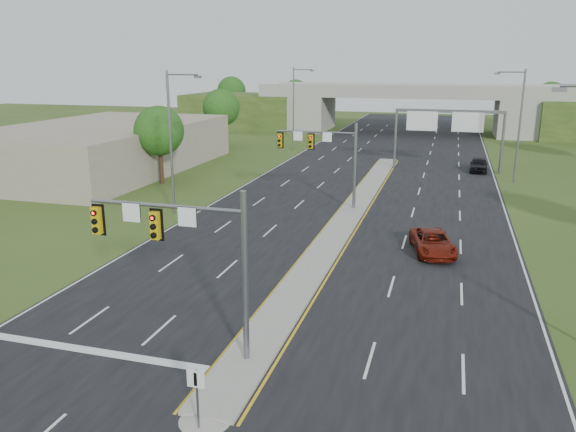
# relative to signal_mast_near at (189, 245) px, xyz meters

# --- Properties ---
(ground) EXTENTS (240.00, 240.00, 0.00)m
(ground) POSITION_rel_signal_mast_near_xyz_m (2.26, 0.07, -4.73)
(ground) COLOR #2F481A
(ground) RESTS_ON ground
(road) EXTENTS (24.00, 160.00, 0.02)m
(road) POSITION_rel_signal_mast_near_xyz_m (2.26, 35.07, -4.72)
(road) COLOR black
(road) RESTS_ON ground
(median) EXTENTS (2.00, 54.00, 0.16)m
(median) POSITION_rel_signal_mast_near_xyz_m (2.26, 23.07, -4.63)
(median) COLOR gray
(median) RESTS_ON road
(median_nose) EXTENTS (2.00, 2.00, 0.16)m
(median_nose) POSITION_rel_signal_mast_near_xyz_m (2.26, -3.93, -4.63)
(median_nose) COLOR gray
(median_nose) RESTS_ON road
(lane_markings) EXTENTS (23.72, 160.00, 0.01)m
(lane_markings) POSITION_rel_signal_mast_near_xyz_m (1.66, 28.99, -4.70)
(lane_markings) COLOR gold
(lane_markings) RESTS_ON road
(signal_mast_near) EXTENTS (6.62, 0.60, 7.00)m
(signal_mast_near) POSITION_rel_signal_mast_near_xyz_m (0.00, 0.00, 0.00)
(signal_mast_near) COLOR slate
(signal_mast_near) RESTS_ON ground
(signal_mast_far) EXTENTS (6.62, 0.60, 7.00)m
(signal_mast_far) POSITION_rel_signal_mast_near_xyz_m (0.00, 25.00, 0.00)
(signal_mast_far) COLOR slate
(signal_mast_far) RESTS_ON ground
(keep_right_sign) EXTENTS (0.60, 0.13, 2.20)m
(keep_right_sign) POSITION_rel_signal_mast_near_xyz_m (2.26, -4.45, -3.21)
(keep_right_sign) COLOR slate
(keep_right_sign) RESTS_ON ground
(sign_gantry) EXTENTS (11.58, 0.44, 6.67)m
(sign_gantry) POSITION_rel_signal_mast_near_xyz_m (8.95, 44.99, 0.51)
(sign_gantry) COLOR slate
(sign_gantry) RESTS_ON ground
(overpass) EXTENTS (80.00, 14.00, 8.10)m
(overpass) POSITION_rel_signal_mast_near_xyz_m (2.26, 80.07, -1.17)
(overpass) COLOR gray
(overpass) RESTS_ON ground
(lightpole_l_mid) EXTENTS (2.85, 0.25, 11.00)m
(lightpole_l_mid) POSITION_rel_signal_mast_near_xyz_m (-11.03, 20.07, 1.38)
(lightpole_l_mid) COLOR slate
(lightpole_l_mid) RESTS_ON ground
(lightpole_l_far) EXTENTS (2.85, 0.25, 11.00)m
(lightpole_l_far) POSITION_rel_signal_mast_near_xyz_m (-11.03, 55.07, 1.38)
(lightpole_l_far) COLOR slate
(lightpole_l_far) RESTS_ON ground
(lightpole_r_far) EXTENTS (2.85, 0.25, 11.00)m
(lightpole_r_far) POSITION_rel_signal_mast_near_xyz_m (15.56, 40.07, 1.38)
(lightpole_r_far) COLOR slate
(lightpole_r_far) RESTS_ON ground
(tree_l_near) EXTENTS (4.80, 4.80, 7.60)m
(tree_l_near) POSITION_rel_signal_mast_near_xyz_m (-17.74, 30.07, 0.45)
(tree_l_near) COLOR #382316
(tree_l_near) RESTS_ON ground
(tree_l_mid) EXTENTS (5.20, 5.20, 8.12)m
(tree_l_mid) POSITION_rel_signal_mast_near_xyz_m (-21.74, 55.07, 0.78)
(tree_l_mid) COLOR #382316
(tree_l_mid) RESTS_ON ground
(tree_back_a) EXTENTS (6.00, 6.00, 8.85)m
(tree_back_a) POSITION_rel_signal_mast_near_xyz_m (-35.74, 94.07, 1.11)
(tree_back_a) COLOR #382316
(tree_back_a) RESTS_ON ground
(tree_back_b) EXTENTS (5.60, 5.60, 8.32)m
(tree_back_b) POSITION_rel_signal_mast_near_xyz_m (-21.74, 94.07, 0.78)
(tree_back_b) COLOR #382316
(tree_back_b) RESTS_ON ground
(tree_back_c) EXTENTS (5.60, 5.60, 8.32)m
(tree_back_c) POSITION_rel_signal_mast_near_xyz_m (26.26, 94.07, 0.78)
(tree_back_c) COLOR #382316
(tree_back_c) RESTS_ON ground
(commercial_building) EXTENTS (18.00, 30.00, 5.00)m
(commercial_building) POSITION_rel_signal_mast_near_xyz_m (-27.74, 35.07, -2.23)
(commercial_building) COLOR gray
(commercial_building) RESTS_ON ground
(car_far_a) EXTENTS (3.38, 5.40, 1.39)m
(car_far_a) POSITION_rel_signal_mast_near_xyz_m (8.83, 15.81, -4.01)
(car_far_a) COLOR maroon
(car_far_a) RESTS_ON road
(car_far_c) EXTENTS (2.02, 4.57, 1.53)m
(car_far_c) POSITION_rel_signal_mast_near_xyz_m (12.59, 45.45, -3.94)
(car_far_c) COLOR black
(car_far_c) RESTS_ON road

